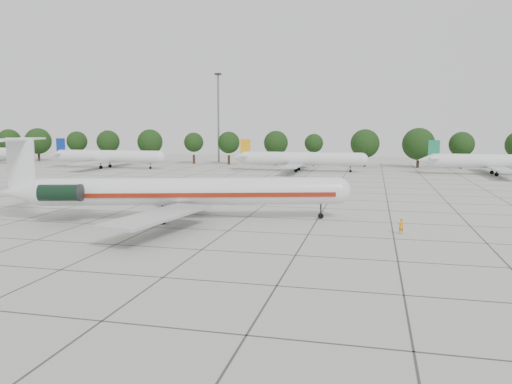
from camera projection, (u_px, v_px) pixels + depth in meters
The scene contains 9 objects.
ground at pixel (228, 231), 49.84m from camera, with size 260.00×260.00×0.00m, color #B1B1A9.
apron_joints at pixel (261, 207), 64.32m from camera, with size 170.00×170.00×0.02m, color #383838.
main_airliner at pixel (171, 191), 55.25m from camera, with size 38.41×29.56×9.15m.
ground_crew at pixel (401, 226), 48.19m from camera, with size 0.58×0.38×1.58m, color orange.
bg_airliner_b at pixel (108, 157), 124.49m from camera, with size 28.24×27.20×7.40m.
bg_airliner_c at pixel (301, 159), 115.38m from camera, with size 28.24×27.20×7.40m.
bg_airliner_d at pixel (499, 162), 106.17m from camera, with size 28.24×27.20×7.40m.
tree_line at pixel (276, 143), 133.75m from camera, with size 249.86×8.44×10.22m.
floodlight_mast at pixel (218, 113), 143.59m from camera, with size 1.60×1.60×25.45m.
Camera 1 is at (13.91, -46.97, 10.34)m, focal length 35.00 mm.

